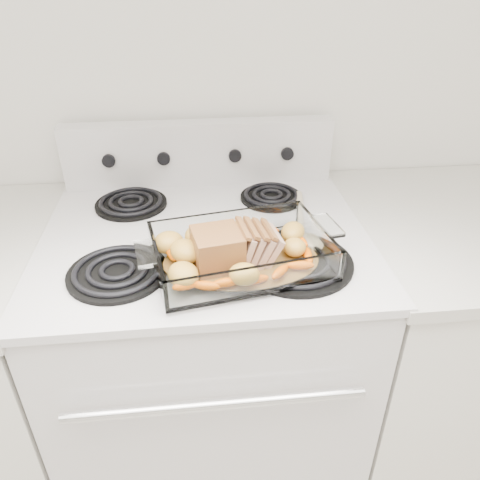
{
  "coord_description": "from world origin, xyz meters",
  "views": [
    {
      "loc": [
        -0.02,
        0.67,
        1.51
      ],
      "look_at": [
        0.07,
        1.51,
        0.99
      ],
      "focal_mm": 35.0,
      "sensor_mm": 36.0,
      "label": 1
    }
  ],
  "objects": [
    {
      "name": "baking_dish",
      "position": [
        0.07,
        1.49,
        0.96
      ],
      "size": [
        0.36,
        0.24,
        0.07
      ],
      "rotation": [
        0.0,
        0.0,
        0.18
      ],
      "color": "white",
      "rests_on": "electric_range"
    },
    {
      "name": "pork_roast",
      "position": [
        0.04,
        1.49,
        0.99
      ],
      "size": [
        0.18,
        0.1,
        0.08
      ],
      "rotation": [
        0.0,
        0.0,
        -0.05
      ],
      "color": "brown",
      "rests_on": "baking_dish"
    },
    {
      "name": "wooden_spoon",
      "position": [
        0.24,
        1.62,
        0.95
      ],
      "size": [
        0.07,
        0.3,
        0.02
      ],
      "rotation": [
        0.0,
        0.0,
        -0.16
      ],
      "color": "beige",
      "rests_on": "electric_range"
    },
    {
      "name": "roast_vegetables",
      "position": [
        0.07,
        1.53,
        0.97
      ],
      "size": [
        0.37,
        0.2,
        0.05
      ],
      "rotation": [
        0.0,
        0.0,
        0.01
      ],
      "color": "#F85F00",
      "rests_on": "baking_dish"
    },
    {
      "name": "electric_range",
      "position": [
        0.0,
        1.66,
        0.48
      ],
      "size": [
        0.78,
        0.7,
        1.12
      ],
      "color": "silver",
      "rests_on": "ground"
    },
    {
      "name": "counter_right",
      "position": [
        0.67,
        1.66,
        0.47
      ],
      "size": [
        0.58,
        0.68,
        0.93
      ],
      "color": "white",
      "rests_on": "ground"
    }
  ]
}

